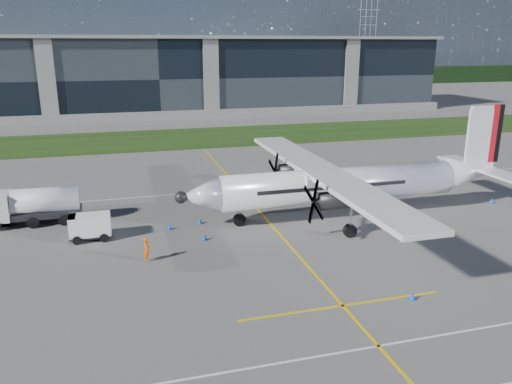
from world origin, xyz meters
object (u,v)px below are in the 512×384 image
Objects in this scene: turboprop_aircraft at (352,164)px; safety_cone_fwd at (169,226)px; ground_crew_person at (147,248)px; safety_cone_stbdwing at (269,173)px; safety_cone_nose_stbd at (200,221)px; baggage_tug at (90,227)px; safety_cone_tail at (492,201)px; pylon_east at (367,42)px; safety_cone_portwing at (413,296)px; safety_cone_nose_port at (205,237)px; fuel_tanker_truck at (24,207)px.

turboprop_aircraft is 59.45× the size of safety_cone_fwd.
safety_cone_stbdwing is (14.53, 19.57, -0.70)m from ground_crew_person.
turboprop_aircraft is 59.45× the size of safety_cone_nose_stbd.
baggage_tug is 6.29× the size of safety_cone_tail.
pylon_east is 60.00× the size of safety_cone_portwing.
pylon_east is at bearing 62.19° from turboprop_aircraft.
safety_cone_portwing is (17.93, -14.54, -0.69)m from baggage_tug.
ground_crew_person reaches higher than safety_cone_portwing.
safety_cone_nose_stbd is at bearing 121.37° from safety_cone_portwing.
safety_cone_fwd is (2.05, 5.60, -0.70)m from ground_crew_person.
safety_cone_tail is 22.43m from safety_cone_stbdwing.
turboprop_aircraft is 13.62m from safety_cone_nose_port.
safety_cone_portwing is at bearing -140.69° from safety_cone_tail.
safety_cone_nose_stbd is at bearing 85.77° from safety_cone_nose_port.
safety_cone_portwing and safety_cone_stbdwing have the same top height.
ground_crew_person is 3.79× the size of safety_cone_stbdwing.
safety_cone_nose_stbd is at bearing -121.86° from pylon_east.
safety_cone_portwing is 1.00× the size of safety_cone_nose_stbd.
safety_cone_tail is at bearing -1.04° from baggage_tug.
baggage_tug is 6.29× the size of safety_cone_portwing.
safety_cone_nose_port is at bearing -28.59° from fuel_tanker_truck.
pylon_east is 155.66m from safety_cone_tail.
turboprop_aircraft is 59.45× the size of safety_cone_portwing.
baggage_tug is at bearing 178.96° from safety_cone_tail.
fuel_tanker_truck is 15.59× the size of safety_cone_nose_port.
safety_cone_fwd is (5.83, 0.47, -0.69)m from baggage_tug.
safety_cone_tail is at bearing -2.17° from safety_cone_fwd.
safety_cone_tail is (16.98, 13.91, 0.00)m from safety_cone_portwing.
safety_cone_stbdwing is (-16.60, 15.07, 0.00)m from safety_cone_tail.
safety_cone_fwd and safety_cone_nose_port have the same top height.
fuel_tanker_truck reaches higher than safety_cone_portwing.
safety_cone_nose_port is (13.26, -7.23, -1.21)m from fuel_tanker_truck.
safety_cone_stbdwing is at bearing 22.43° from fuel_tanker_truck.
safety_cone_fwd is at bearing 177.83° from safety_cone_tail.
baggage_tug reaches higher than safety_cone_nose_stbd.
safety_cone_portwing and safety_cone_tail have the same top height.
pylon_east is 166.33m from safety_cone_nose_stbd.
turboprop_aircraft is 59.45× the size of safety_cone_stbdwing.
safety_cone_fwd is 2.63m from safety_cone_nose_stbd.
pylon_east is 175.34m from safety_cone_portwing.
baggage_tug reaches higher than safety_cone_tail.
safety_cone_fwd is 19.28m from safety_cone_portwing.
fuel_tanker_truck is 15.59× the size of safety_cone_stbdwing.
ground_crew_person is 17.01m from safety_cone_portwing.
safety_cone_stbdwing is (9.94, 13.30, 0.00)m from safety_cone_nose_stbd.
safety_cone_nose_stbd is 1.00× the size of safety_cone_nose_port.
safety_cone_nose_stbd is at bearing -14.94° from fuel_tanker_truck.
pylon_east reaches higher than safety_cone_tail.
baggage_tug is 34.93m from safety_cone_tail.
safety_cone_tail is 26.88m from safety_cone_nose_port.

